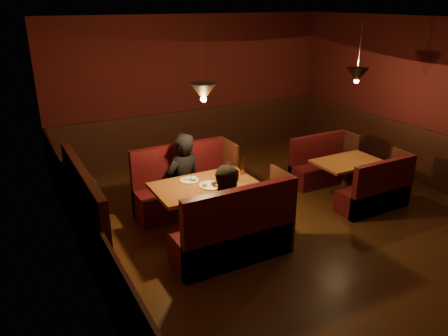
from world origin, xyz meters
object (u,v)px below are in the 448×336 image
main_bench_far (185,191)px  main_bench_near (236,236)px  diner_a (183,165)px  main_table (206,195)px  second_table (347,170)px  diner_b (230,199)px  second_bench_far (321,167)px  second_bench_near (376,194)px

main_bench_far → main_bench_near: 1.62m
main_bench_far → diner_a: size_ratio=0.94×
main_table → main_bench_far: size_ratio=0.91×
second_table → diner_b: diner_b is taller
main_table → second_bench_far: (2.70, 0.70, -0.31)m
second_table → second_bench_near: second_bench_near is taller
main_bench_near → diner_b: size_ratio=0.99×
main_bench_far → diner_b: bearing=-89.6°
main_bench_far → main_table: bearing=-91.2°
main_bench_near → diner_a: bearing=92.6°
diner_a → diner_b: (0.08, -1.33, -0.05)m
main_bench_far → main_bench_near: size_ratio=1.00×
main_table → main_bench_near: (0.02, -0.81, -0.25)m
main_bench_near → second_table: size_ratio=1.42×
second_table → diner_a: (-2.72, 0.64, 0.37)m
second_bench_far → diner_b: size_ratio=0.78×
main_bench_far → main_bench_near: (0.00, -1.62, 0.00)m
main_table → second_table: 2.67m
main_bench_far → second_table: bearing=-16.2°
main_table → diner_a: diner_a is taller
second_bench_near → main_table: bearing=166.9°
main_bench_near → second_bench_near: size_ratio=1.28×
main_bench_near → second_table: main_bench_near is taller
second_bench_far → diner_b: bearing=-153.2°
second_bench_far → second_bench_near: same height
second_table → second_bench_near: (0.03, -0.66, -0.19)m
diner_b → main_bench_near: bearing=-69.1°
main_bench_far → diner_a: diner_a is taller
main_bench_far → diner_a: bearing=-117.3°
second_table → second_bench_far: second_bench_far is taller
second_bench_near → diner_b: size_ratio=0.78×
second_bench_near → diner_a: 3.09m
second_bench_near → second_table: bearing=92.2°
second_bench_far → diner_b: (-2.67, -1.35, 0.51)m
second_table → second_bench_far: (0.03, 0.66, -0.19)m
main_bench_far → second_bench_near: size_ratio=1.28×
main_table → diner_b: bearing=-87.6°
second_bench_near → main_bench_near: bearing=-176.0°
main_table → diner_b: 0.68m
second_bench_far → diner_a: 2.80m
second_bench_near → diner_a: diner_a is taller
diner_b → diner_a: bearing=117.6°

